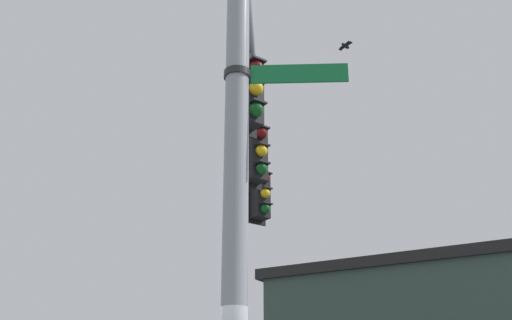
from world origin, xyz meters
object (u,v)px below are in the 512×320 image
at_px(traffic_light_mid_outer, 261,195).
at_px(bird_flying, 345,46).
at_px(street_name_sign, 269,74).
at_px(traffic_light_nearest_pole, 249,92).
at_px(traffic_light_mid_inner, 256,153).

relative_size(traffic_light_mid_outer, bird_flying, 3.81).
relative_size(traffic_light_mid_outer, street_name_sign, 1.19).
relative_size(street_name_sign, bird_flying, 3.21).
bearing_deg(traffic_light_nearest_pole, street_name_sign, 60.03).
xyz_separation_m(traffic_light_mid_inner, traffic_light_mid_outer, (-1.46, -1.82, 0.00)).
distance_m(traffic_light_mid_inner, traffic_light_mid_outer, 2.33).
xyz_separation_m(traffic_light_mid_inner, bird_flying, (-2.54, -0.04, 3.29)).
xyz_separation_m(traffic_light_nearest_pole, street_name_sign, (1.10, 1.91, -0.97)).
xyz_separation_m(traffic_light_mid_outer, bird_flying, (-1.08, 1.78, 3.29)).
xyz_separation_m(traffic_light_mid_inner, street_name_sign, (2.56, 3.73, -0.97)).
relative_size(traffic_light_nearest_pole, traffic_light_mid_inner, 1.00).
distance_m(traffic_light_mid_outer, street_name_sign, 6.92).
bearing_deg(bird_flying, street_name_sign, 36.51).
bearing_deg(street_name_sign, traffic_light_mid_inner, -124.44).
bearing_deg(traffic_light_nearest_pole, traffic_light_mid_outer, -128.67).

